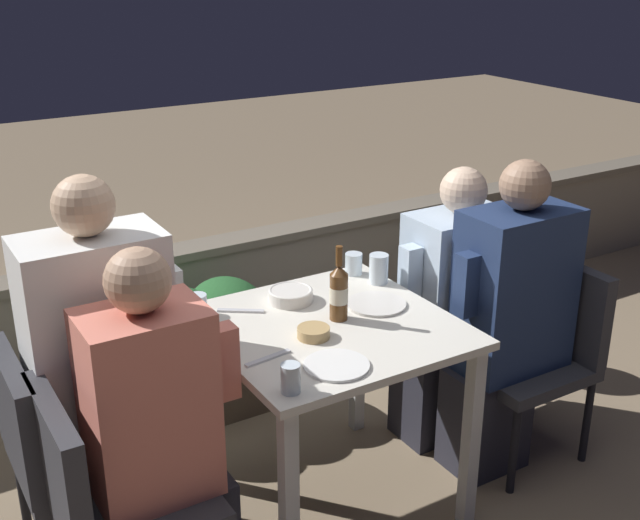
{
  "coord_description": "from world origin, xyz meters",
  "views": [
    {
      "loc": [
        -1.34,
        -2.16,
        1.99
      ],
      "look_at": [
        0.0,
        0.06,
        0.97
      ],
      "focal_mm": 45.0,
      "sensor_mm": 36.0,
      "label": 1
    }
  ],
  "objects": [
    {
      "name": "dining_table",
      "position": [
        0.0,
        0.0,
        0.64
      ],
      "size": [
        0.84,
        0.83,
        0.75
      ],
      "color": "silver",
      "rests_on": "ground_plane"
    },
    {
      "name": "beer_bottle",
      "position": [
        0.05,
        0.02,
        0.86
      ],
      "size": [
        0.07,
        0.07,
        0.28
      ],
      "color": "brown",
      "rests_on": "dining_table"
    },
    {
      "name": "fork_1",
      "position": [
        -0.3,
        -0.12,
        0.76
      ],
      "size": [
        0.17,
        0.04,
        0.01
      ],
      "color": "silver",
      "rests_on": "dining_table"
    },
    {
      "name": "person_coral_top",
      "position": [
        -0.69,
        -0.15,
        0.62
      ],
      "size": [
        0.47,
        0.26,
        1.22
      ],
      "color": "#282833",
      "rests_on": "ground_plane"
    },
    {
      "name": "person_white_polo",
      "position": [
        -0.74,
        0.16,
        0.68
      ],
      "size": [
        0.51,
        0.26,
        1.36
      ],
      "color": "#282833",
      "rests_on": "ground_plane"
    },
    {
      "name": "person_blue_shirt",
      "position": [
        0.69,
        0.16,
        0.59
      ],
      "size": [
        0.5,
        0.26,
        1.18
      ],
      "color": "#282833",
      "rests_on": "ground_plane"
    },
    {
      "name": "chair_right_near",
      "position": [
        0.93,
        -0.12,
        0.49
      ],
      "size": [
        0.47,
        0.46,
        0.82
      ],
      "color": "#333338",
      "rests_on": "ground_plane"
    },
    {
      "name": "chair_right_far",
      "position": [
        0.89,
        0.16,
        0.49
      ],
      "size": [
        0.47,
        0.46,
        0.82
      ],
      "color": "#333338",
      "rests_on": "ground_plane"
    },
    {
      "name": "potted_plant",
      "position": [
        1.22,
        0.57,
        0.42
      ],
      "size": [
        0.28,
        0.28,
        0.69
      ],
      "color": "brown",
      "rests_on": "ground_plane"
    },
    {
      "name": "glass_cup_1",
      "position": [
        0.36,
        0.21,
        0.81
      ],
      "size": [
        0.08,
        0.08,
        0.12
      ],
      "color": "silver",
      "rests_on": "dining_table"
    },
    {
      "name": "glass_cup_2",
      "position": [
        -0.36,
        0.31,
        0.79
      ],
      "size": [
        0.07,
        0.07,
        0.08
      ],
      "color": "silver",
      "rests_on": "dining_table"
    },
    {
      "name": "fork_0",
      "position": [
        -0.22,
        0.25,
        0.76
      ],
      "size": [
        0.15,
        0.11,
        0.01
      ],
      "color": "silver",
      "rests_on": "dining_table"
    },
    {
      "name": "chair_left_near",
      "position": [
        -0.88,
        -0.15,
        0.49
      ],
      "size": [
        0.47,
        0.46,
        0.82
      ],
      "color": "#333338",
      "rests_on": "ground_plane"
    },
    {
      "name": "ground_plane",
      "position": [
        0.0,
        0.0,
        0.0
      ],
      "size": [
        16.0,
        16.0,
        0.0
      ],
      "primitive_type": "plane",
      "color": "#847056"
    },
    {
      "name": "parapet_wall",
      "position": [
        0.0,
        1.33,
        0.31
      ],
      "size": [
        9.0,
        0.18,
        0.62
      ],
      "color": "gray",
      "rests_on": "ground_plane"
    },
    {
      "name": "glass_cup_3",
      "position": [
        0.33,
        0.34,
        0.8
      ],
      "size": [
        0.07,
        0.07,
        0.09
      ],
      "color": "silver",
      "rests_on": "dining_table"
    },
    {
      "name": "bowl_1",
      "position": [
        -0.02,
        0.24,
        0.78
      ],
      "size": [
        0.17,
        0.17,
        0.05
      ],
      "color": "silver",
      "rests_on": "dining_table"
    },
    {
      "name": "plate_1",
      "position": [
        0.23,
        0.04,
        0.76
      ],
      "size": [
        0.22,
        0.22,
        0.01
      ],
      "color": "silver",
      "rests_on": "dining_table"
    },
    {
      "name": "person_navy_jumper",
      "position": [
        0.74,
        -0.12,
        0.63
      ],
      "size": [
        0.5,
        0.26,
        1.27
      ],
      "color": "#282833",
      "rests_on": "ground_plane"
    },
    {
      "name": "plate_0",
      "position": [
        -0.14,
        -0.27,
        0.76
      ],
      "size": [
        0.21,
        0.21,
        0.01
      ],
      "color": "white",
      "rests_on": "dining_table"
    },
    {
      "name": "bowl_0",
      "position": [
        -0.1,
        -0.06,
        0.77
      ],
      "size": [
        0.11,
        0.11,
        0.04
      ],
      "color": "tan",
      "rests_on": "dining_table"
    },
    {
      "name": "chair_left_far",
      "position": [
        -0.93,
        0.16,
        0.49
      ],
      "size": [
        0.47,
        0.46,
        0.82
      ],
      "color": "#333338",
      "rests_on": "ground_plane"
    },
    {
      "name": "glass_cup_0",
      "position": [
        -0.34,
        -0.33,
        0.8
      ],
      "size": [
        0.06,
        0.06,
        0.09
      ],
      "color": "silver",
      "rests_on": "dining_table"
    },
    {
      "name": "planter_hedge",
      "position": [
        -0.23,
        0.85,
        0.34
      ],
      "size": [
        0.82,
        0.47,
        0.61
      ],
      "color": "brown",
      "rests_on": "ground_plane"
    }
  ]
}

